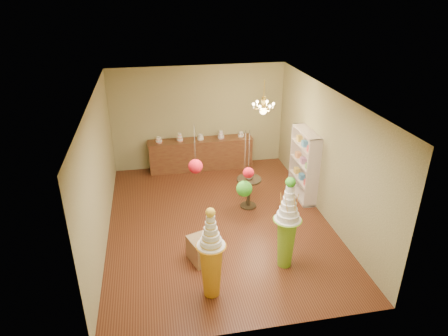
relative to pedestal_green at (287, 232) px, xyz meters
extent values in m
plane|color=#512816|center=(-1.01, 1.77, -0.77)|extent=(6.50, 6.50, 0.00)
plane|color=white|center=(-1.01, 1.77, 2.23)|extent=(6.50, 6.50, 0.00)
cube|color=#9A9768|center=(-1.01, 5.02, 0.73)|extent=(5.00, 0.04, 3.00)
cube|color=#9A9768|center=(-1.01, -1.48, 0.73)|extent=(5.00, 0.04, 3.00)
cube|color=#9A9768|center=(-3.51, 1.77, 0.73)|extent=(0.04, 6.50, 3.00)
cube|color=#9A9768|center=(1.49, 1.77, 0.73)|extent=(0.04, 6.50, 3.00)
cone|color=#7BB829|center=(0.00, 0.00, -0.25)|extent=(0.44, 0.44, 1.04)
cylinder|color=white|center=(0.00, 0.00, 0.28)|extent=(0.60, 0.60, 0.03)
cylinder|color=white|center=(0.00, 0.00, 0.35)|extent=(0.48, 0.48, 0.11)
cylinder|color=white|center=(0.00, 0.00, 0.47)|extent=(0.40, 0.40, 0.11)
cylinder|color=white|center=(0.00, 0.00, 0.58)|extent=(0.33, 0.33, 0.11)
cylinder|color=white|center=(0.00, 0.00, 0.69)|extent=(0.27, 0.27, 0.11)
cylinder|color=white|center=(0.00, 0.00, 0.81)|extent=(0.22, 0.22, 0.11)
cylinder|color=white|center=(0.00, 0.00, 0.92)|extent=(0.18, 0.18, 0.11)
sphere|color=green|center=(0.00, 0.00, 1.06)|extent=(0.19, 0.19, 0.19)
cone|color=orange|center=(-1.54, -0.52, -0.26)|extent=(0.52, 0.52, 1.03)
cylinder|color=white|center=(-1.54, -0.52, 0.27)|extent=(0.62, 0.62, 0.03)
cylinder|color=white|center=(-1.54, -0.52, 0.34)|extent=(0.47, 0.47, 0.11)
cylinder|color=white|center=(-1.54, -0.52, 0.46)|extent=(0.37, 0.37, 0.11)
cylinder|color=white|center=(-1.54, -0.52, 0.57)|extent=(0.30, 0.30, 0.11)
cylinder|color=white|center=(-1.54, -0.52, 0.68)|extent=(0.24, 0.24, 0.11)
cylinder|color=white|center=(-1.54, -0.52, 0.79)|extent=(0.19, 0.19, 0.11)
sphere|color=gold|center=(-1.54, -0.52, 0.92)|extent=(0.16, 0.16, 0.16)
cube|color=#947851|center=(-1.53, 0.46, -0.53)|extent=(0.69, 0.69, 0.49)
cube|color=brown|center=(-1.01, 4.74, -0.32)|extent=(3.00, 0.50, 0.90)
cube|color=brown|center=(-1.01, 4.74, 0.13)|extent=(3.04, 0.54, 0.03)
cylinder|color=white|center=(-2.21, 4.74, 0.23)|extent=(0.18, 0.18, 0.16)
cylinder|color=white|center=(-1.61, 4.74, 0.27)|extent=(0.18, 0.18, 0.24)
cylinder|color=white|center=(-1.01, 4.74, 0.23)|extent=(0.18, 0.18, 0.16)
cylinder|color=white|center=(-0.41, 4.74, 0.27)|extent=(0.18, 0.18, 0.24)
cylinder|color=white|center=(0.19, 4.74, 0.23)|extent=(0.18, 0.18, 0.16)
cube|color=beige|center=(1.47, 2.57, 0.13)|extent=(0.04, 1.20, 1.80)
cube|color=beige|center=(1.31, 2.57, -0.27)|extent=(0.30, 1.14, 0.03)
cube|color=beige|center=(1.31, 2.57, 0.18)|extent=(0.30, 1.14, 0.03)
cube|color=beige|center=(1.31, 2.57, 0.63)|extent=(0.30, 1.14, 0.03)
cylinder|color=black|center=(-0.16, 2.31, -0.75)|extent=(0.46, 0.46, 0.04)
cylinder|color=black|center=(-0.16, 2.31, -0.40)|extent=(0.09, 0.09, 0.75)
cylinder|color=black|center=(-0.16, 2.31, -0.02)|extent=(0.70, 0.70, 0.04)
imported|color=beige|center=(-0.16, 2.31, 0.10)|extent=(0.25, 0.25, 0.20)
cylinder|color=#453F32|center=(-1.68, 0.13, 1.84)|extent=(0.01, 0.01, 0.77)
sphere|color=red|center=(-1.68, 0.13, 1.46)|extent=(0.25, 0.25, 0.25)
cylinder|color=#453F32|center=(-0.93, -0.31, 1.71)|extent=(0.01, 0.01, 1.04)
sphere|color=green|center=(-0.93, -0.31, 1.19)|extent=(0.27, 0.27, 0.27)
cylinder|color=#453F32|center=(-0.87, -0.33, 1.86)|extent=(0.01, 0.01, 0.74)
sphere|color=red|center=(-0.87, -0.33, 1.48)|extent=(0.18, 0.18, 0.18)
cylinder|color=gold|center=(0.31, 2.95, 1.98)|extent=(0.02, 0.02, 0.50)
cylinder|color=gold|center=(0.31, 2.95, 1.68)|extent=(0.10, 0.10, 0.30)
sphere|color=#ECC381|center=(0.31, 2.95, 1.48)|extent=(0.18, 0.18, 0.18)
camera|label=1|loc=(-2.35, -6.01, 4.33)|focal=32.00mm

